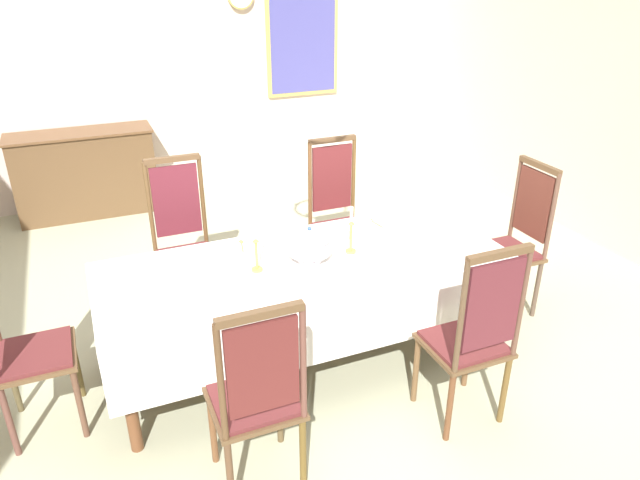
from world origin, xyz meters
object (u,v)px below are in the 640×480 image
spoon_primary (372,221)px  soup_tureen (310,244)px  chair_head_west (18,343)px  candlestick_west (256,252)px  chair_north_a (183,240)px  dining_table (305,271)px  bowl_near_right (257,241)px  chair_south_a (257,395)px  chair_north_b (338,214)px  sideboard (86,173)px  bowl_far_left (420,213)px  framed_painting (302,32)px  bowl_near_left (362,223)px  chair_south_b (473,335)px  chair_head_east (515,239)px  candlestick_east (351,235)px  spoon_secondary (242,243)px

spoon_primary → soup_tureen: bearing=-157.8°
chair_head_west → candlestick_west: size_ratio=3.67×
chair_north_a → dining_table: bearing=123.8°
chair_north_a → bowl_near_right: (0.41, -0.54, 0.16)m
chair_south_a → dining_table: bearing=56.0°
chair_north_b → sideboard: (-1.84, 2.37, -0.16)m
bowl_far_left → soup_tureen: bearing=-161.8°
chair_south_a → sideboard: size_ratio=0.80×
dining_table → sideboard: sideboard is taller
bowl_near_right → framed_painting: bearing=63.4°
soup_tureen → bowl_near_left: size_ratio=2.04×
chair_south_b → chair_head_west: size_ratio=1.01×
chair_head_east → sideboard: (-2.90, 3.29, -0.15)m
chair_south_a → chair_north_a: 1.83m
chair_head_east → spoon_primary: 1.10m
dining_table → framed_painting: bearing=68.7°
candlestick_west → chair_south_a: bearing=-107.9°
soup_tureen → bowl_near_left: 0.67m
soup_tureen → candlestick_west: bearing=180.0°
chair_head_west → bowl_near_left: chair_head_west is taller
dining_table → chair_north_a: chair_north_a is taller
candlestick_west → bowl_far_left: bearing=13.8°
spoon_primary → framed_painting: (0.70, 3.16, 0.97)m
candlestick_east → bowl_near_left: 0.46m
dining_table → framed_painting: 3.95m
framed_painting → dining_table: bearing=-111.3°
candlestick_east → framed_painting: (1.06, 3.55, 0.85)m
chair_head_west → candlestick_west: chair_head_west is taller
spoon_secondary → sideboard: (-0.89, 2.89, -0.31)m
candlestick_east → dining_table: bearing=180.0°
chair_head_west → soup_tureen: bearing=90.0°
chair_north_b → chair_head_west: chair_north_b is taller
dining_table → spoon_secondary: bearing=127.1°
chair_north_b → candlestick_east: bearing=70.5°
chair_head_west → bowl_far_left: size_ratio=6.00×
chair_south_a → chair_north_a: size_ratio=0.94×
bowl_near_left → chair_head_east: bearing=-18.0°
chair_north_a → chair_head_west: 1.42m
chair_head_west → candlestick_west: bearing=90.0°
spoon_primary → framed_painting: size_ratio=0.12×
chair_head_west → spoon_primary: chair_head_west is taller
chair_north_a → candlestick_west: (0.29, -0.92, 0.27)m
chair_head_west → candlestick_east: chair_head_west is taller
bowl_near_left → framed_painting: 3.42m
spoon_primary → sideboard: bearing=114.3°
chair_north_b → sideboard: size_ratio=0.85×
soup_tureen → candlestick_east: bearing=0.0°
candlestick_east → spoon_primary: 0.55m
spoon_secondary → sideboard: bearing=118.7°
dining_table → soup_tureen: bearing=0.0°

